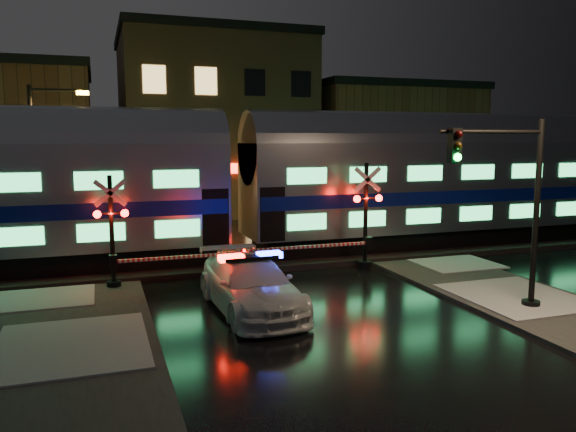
# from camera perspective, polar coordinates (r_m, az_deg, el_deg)

# --- Properties ---
(ground) EXTENTS (120.00, 120.00, 0.00)m
(ground) POSITION_cam_1_polar(r_m,az_deg,el_deg) (18.43, 0.12, -7.92)
(ground) COLOR black
(ground) RESTS_ON ground
(ballast) EXTENTS (90.00, 4.20, 0.24)m
(ballast) POSITION_cam_1_polar(r_m,az_deg,el_deg) (23.05, -3.93, -4.41)
(ballast) COLOR black
(ballast) RESTS_ON ground
(sidewalk_left) EXTENTS (4.00, 20.00, 0.12)m
(sidewalk_left) POSITION_cam_1_polar(r_m,az_deg,el_deg) (11.88, -21.63, -17.35)
(sidewalk_left) COLOR #2D2D2D
(sidewalk_left) RESTS_ON ground
(building_mid) EXTENTS (12.00, 11.00, 11.50)m
(building_mid) POSITION_cam_1_polar(r_m,az_deg,el_deg) (40.04, -7.73, 8.85)
(building_mid) COLOR brown
(building_mid) RESTS_ON ground
(building_right) EXTENTS (12.00, 10.00, 8.50)m
(building_right) POSITION_cam_1_polar(r_m,az_deg,el_deg) (43.98, 9.42, 6.77)
(building_right) COLOR #563321
(building_right) RESTS_ON ground
(train) EXTENTS (51.00, 3.12, 5.92)m
(train) POSITION_cam_1_polar(r_m,az_deg,el_deg) (22.44, -5.43, 3.67)
(train) COLOR black
(train) RESTS_ON ballast
(police_car) EXTENTS (2.41, 5.43, 1.72)m
(police_car) POSITION_cam_1_polar(r_m,az_deg,el_deg) (16.52, -3.79, -6.99)
(police_car) COLOR white
(police_car) RESTS_ON ground
(crossing_signal_right) EXTENTS (5.79, 0.66, 4.10)m
(crossing_signal_right) POSITION_cam_1_polar(r_m,az_deg,el_deg) (21.49, 7.13, -1.08)
(crossing_signal_right) COLOR black
(crossing_signal_right) RESTS_ON ground
(crossing_signal_left) EXTENTS (5.41, 0.64, 3.83)m
(crossing_signal_left) POSITION_cam_1_polar(r_m,az_deg,el_deg) (19.39, -16.35, -2.65)
(crossing_signal_left) COLOR black
(crossing_signal_left) RESTS_ON ground
(traffic_light) EXTENTS (3.60, 0.67, 5.57)m
(traffic_light) POSITION_cam_1_polar(r_m,az_deg,el_deg) (17.07, 21.85, 0.40)
(traffic_light) COLOR black
(traffic_light) RESTS_ON ground
(streetlight) EXTENTS (2.41, 0.25, 7.21)m
(streetlight) POSITION_cam_1_polar(r_m,az_deg,el_deg) (25.89, -23.90, 5.30)
(streetlight) COLOR black
(streetlight) RESTS_ON ground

